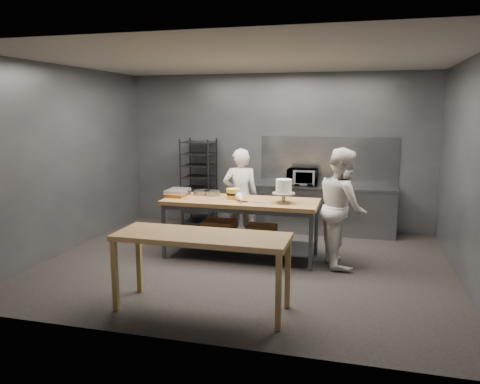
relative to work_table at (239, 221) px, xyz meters
The scene contains 16 objects.
ground 0.69m from the work_table, 61.57° to the right, with size 6.00×6.00×0.00m, color black.
back_wall 2.35m from the work_table, 85.06° to the left, with size 6.00×0.04×3.00m, color #4C4F54.
work_table is the anchor object (origin of this frame).
near_counter 2.07m from the work_table, 87.03° to the right, with size 2.00×0.70×0.90m.
back_counter 2.19m from the work_table, 57.12° to the left, with size 2.60×0.60×0.90m.
splashback_panel 2.56m from the work_table, 60.95° to the left, with size 2.60×0.02×0.90m, color slate.
speed_rack 2.20m from the work_table, 126.55° to the left, with size 0.63×0.68×1.75m.
chef_behind 0.79m from the work_table, 103.43° to the left, with size 0.61×0.40×1.66m, color white.
chef_right 1.60m from the work_table, ahead, with size 0.86×0.67×1.76m, color white.
microwave 2.04m from the work_table, 68.08° to the left, with size 0.54×0.37×0.30m, color black.
frosted_cake_stand 0.92m from the work_table, ahead, with size 0.34×0.34×0.36m.
layer_cake 0.44m from the work_table, 162.46° to the left, with size 0.22×0.22×0.16m.
cake_pans 0.89m from the work_table, 165.74° to the left, with size 0.79×0.36×0.07m.
piping_bag 0.47m from the work_table, 70.42° to the right, with size 0.12×0.12×0.38m, color white.
offset_spatula 0.46m from the work_table, 39.31° to the right, with size 0.36×0.02×0.02m.
pastry_clamshells 1.12m from the work_table, behind, with size 0.32×0.45×0.11m.
Camera 1 is at (1.67, -6.57, 2.29)m, focal length 35.00 mm.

